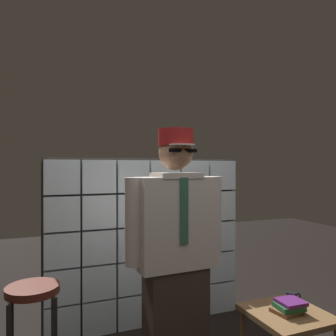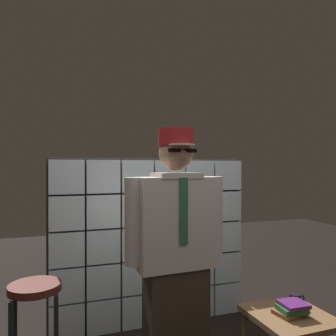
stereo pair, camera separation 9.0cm
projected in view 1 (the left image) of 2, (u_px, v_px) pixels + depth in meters
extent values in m
cube|color=silver|center=(62.00, 324.00, 2.87)|extent=(0.30, 0.08, 0.30)
cube|color=silver|center=(99.00, 317.00, 2.99)|extent=(0.30, 0.08, 0.30)
cube|color=silver|center=(133.00, 311.00, 3.11)|extent=(0.30, 0.08, 0.30)
cube|color=silver|center=(165.00, 306.00, 3.23)|extent=(0.30, 0.08, 0.30)
cube|color=silver|center=(194.00, 301.00, 3.35)|extent=(0.30, 0.08, 0.30)
cube|color=silver|center=(221.00, 297.00, 3.47)|extent=(0.30, 0.08, 0.30)
cube|color=silver|center=(62.00, 287.00, 2.87)|extent=(0.30, 0.08, 0.30)
cube|color=silver|center=(99.00, 282.00, 2.99)|extent=(0.30, 0.08, 0.30)
cube|color=silver|center=(133.00, 278.00, 3.11)|extent=(0.30, 0.08, 0.30)
cube|color=silver|center=(165.00, 274.00, 3.23)|extent=(0.30, 0.08, 0.30)
cube|color=silver|center=(194.00, 270.00, 3.35)|extent=(0.30, 0.08, 0.30)
cube|color=silver|center=(221.00, 266.00, 3.46)|extent=(0.30, 0.08, 0.30)
cube|color=silver|center=(62.00, 250.00, 2.87)|extent=(0.30, 0.08, 0.30)
cube|color=silver|center=(99.00, 247.00, 2.99)|extent=(0.30, 0.08, 0.30)
cube|color=silver|center=(133.00, 244.00, 3.11)|extent=(0.30, 0.08, 0.30)
cube|color=silver|center=(165.00, 241.00, 3.23)|extent=(0.30, 0.08, 0.30)
cube|color=silver|center=(194.00, 238.00, 3.34)|extent=(0.30, 0.08, 0.30)
cube|color=silver|center=(221.00, 236.00, 3.46)|extent=(0.30, 0.08, 0.30)
cube|color=silver|center=(62.00, 214.00, 2.87)|extent=(0.30, 0.08, 0.30)
cube|color=silver|center=(99.00, 212.00, 2.99)|extent=(0.30, 0.08, 0.30)
cube|color=silver|center=(133.00, 210.00, 3.10)|extent=(0.30, 0.08, 0.30)
cube|color=silver|center=(165.00, 208.00, 3.22)|extent=(0.30, 0.08, 0.30)
cube|color=silver|center=(194.00, 207.00, 3.34)|extent=(0.30, 0.08, 0.30)
cube|color=silver|center=(221.00, 206.00, 3.46)|extent=(0.30, 0.08, 0.30)
cube|color=silver|center=(62.00, 177.00, 2.86)|extent=(0.30, 0.08, 0.30)
cube|color=silver|center=(99.00, 177.00, 2.98)|extent=(0.30, 0.08, 0.30)
cube|color=silver|center=(133.00, 176.00, 3.10)|extent=(0.30, 0.08, 0.30)
cube|color=silver|center=(165.00, 176.00, 3.22)|extent=(0.30, 0.08, 0.30)
cube|color=silver|center=(194.00, 175.00, 3.34)|extent=(0.30, 0.08, 0.30)
cube|color=silver|center=(221.00, 175.00, 3.46)|extent=(0.30, 0.08, 0.30)
cube|color=#38332D|center=(147.00, 241.00, 3.21)|extent=(1.94, 0.02, 1.62)
cube|color=#382D23|center=(176.00, 331.00, 2.19)|extent=(0.42, 0.23, 0.85)
cube|color=silver|center=(176.00, 222.00, 2.19)|extent=(0.54, 0.26, 0.60)
cube|color=#33664C|center=(184.00, 211.00, 2.08)|extent=(0.06, 0.01, 0.42)
cube|color=silver|center=(176.00, 175.00, 2.19)|extent=(0.30, 0.26, 0.04)
sphere|color=#A87A5B|center=(176.00, 153.00, 2.19)|extent=(0.23, 0.23, 0.23)
ellipsoid|color=black|center=(179.00, 159.00, 2.14)|extent=(0.15, 0.09, 0.10)
cube|color=black|center=(183.00, 151.00, 2.09)|extent=(0.20, 0.02, 0.02)
cylinder|color=white|center=(182.00, 145.00, 2.11)|extent=(0.18, 0.18, 0.01)
cylinder|color=maroon|center=(176.00, 137.00, 2.19)|extent=(0.23, 0.23, 0.11)
cylinder|color=silver|center=(214.00, 216.00, 2.31)|extent=(0.11, 0.11, 0.55)
cylinder|color=silver|center=(133.00, 222.00, 2.07)|extent=(0.11, 0.11, 0.55)
cylinder|color=#592319|center=(33.00, 289.00, 2.15)|extent=(0.34, 0.34, 0.05)
cylinder|color=black|center=(53.00, 333.00, 2.32)|extent=(0.03, 0.03, 0.69)
cube|color=brown|center=(287.00, 314.00, 2.31)|extent=(0.52, 0.52, 0.04)
cylinder|color=brown|center=(289.00, 330.00, 2.60)|extent=(0.04, 0.04, 0.46)
cube|color=brown|center=(286.00, 311.00, 2.30)|extent=(0.19, 0.18, 0.03)
cube|color=#1E592D|center=(289.00, 306.00, 2.29)|extent=(0.19, 0.17, 0.04)
cube|color=#591E66|center=(291.00, 302.00, 2.29)|extent=(0.18, 0.17, 0.02)
cylinder|color=black|center=(292.00, 298.00, 2.43)|extent=(0.08, 0.08, 0.09)
torus|color=black|center=(298.00, 297.00, 2.45)|extent=(0.06, 0.01, 0.06)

